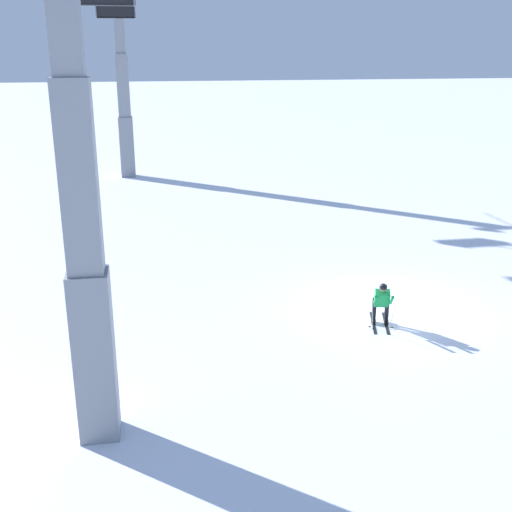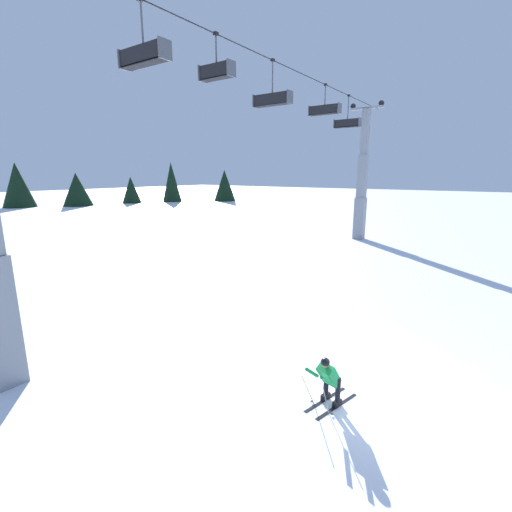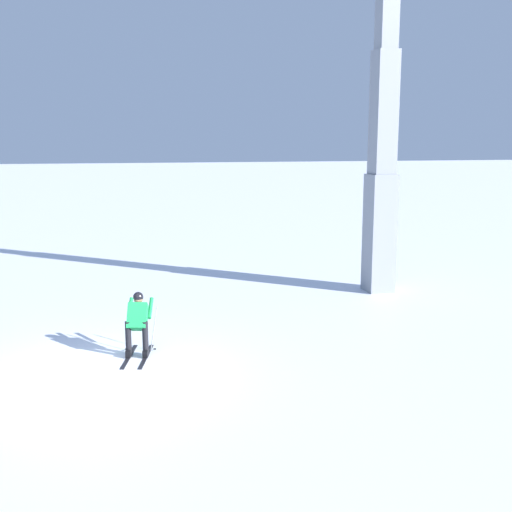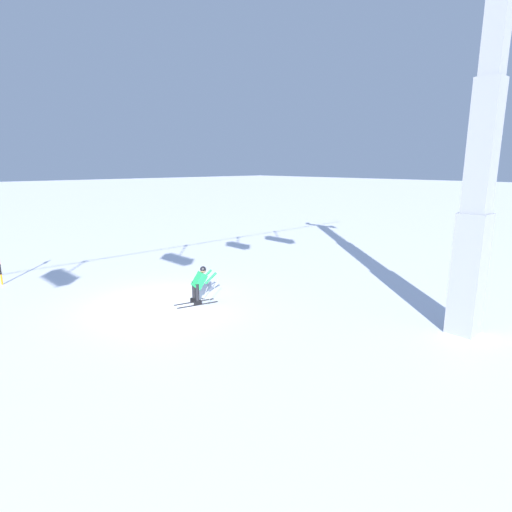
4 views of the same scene
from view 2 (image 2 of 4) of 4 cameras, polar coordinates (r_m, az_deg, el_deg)
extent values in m
plane|color=white|center=(10.76, 18.04, -20.21)|extent=(260.00, 260.00, 0.00)
cube|color=black|center=(10.10, 12.69, -22.21)|extent=(1.56, 0.48, 0.01)
cube|color=black|center=(10.05, 12.72, -21.80)|extent=(0.30, 0.18, 0.16)
cylinder|color=black|center=(9.84, 12.84, -19.90)|extent=(0.13, 0.13, 0.63)
cube|color=black|center=(10.29, 10.93, -21.41)|extent=(1.56, 0.48, 0.01)
cube|color=black|center=(10.24, 10.95, -21.01)|extent=(0.30, 0.18, 0.16)
cylinder|color=black|center=(10.02, 11.05, -19.13)|extent=(0.13, 0.13, 0.63)
cube|color=green|center=(9.62, 11.43, -17.94)|extent=(0.63, 0.54, 0.63)
sphere|color=#997051|center=(9.32, 10.90, -16.37)|extent=(0.21, 0.21, 0.21)
sphere|color=black|center=(9.31, 10.91, -16.18)|extent=(0.23, 0.23, 0.23)
cylinder|color=green|center=(9.20, 11.14, -18.80)|extent=(0.48, 0.20, 0.42)
cylinder|color=gray|center=(9.46, 11.09, -21.86)|extent=(0.49, 0.02, 1.07)
cylinder|color=black|center=(9.76, 11.92, -23.26)|extent=(0.07, 0.07, 0.01)
cylinder|color=green|center=(9.45, 8.86, -17.79)|extent=(0.48, 0.20, 0.42)
cylinder|color=gray|center=(9.75, 8.39, -20.59)|extent=(0.44, 0.25, 1.07)
cylinder|color=black|center=(10.08, 8.82, -21.79)|extent=(0.07, 0.07, 0.01)
cube|color=gray|center=(33.70, 16.08, 5.73)|extent=(0.86, 0.86, 3.68)
cube|color=gray|center=(33.47, 16.48, 11.99)|extent=(0.72, 0.72, 3.68)
cube|color=gray|center=(33.64, 16.90, 18.26)|extent=(0.58, 0.58, 3.68)
cube|color=gray|center=(33.89, 17.13, 21.50)|extent=(0.28, 2.74, 0.18)
cylinder|color=black|center=(34.34, 15.13, 21.92)|extent=(0.10, 0.44, 0.44)
cylinder|color=black|center=(33.57, 19.23, 21.88)|extent=(0.10, 0.44, 0.44)
cylinder|color=black|center=(21.43, 3.45, 28.26)|extent=(34.22, 0.05, 0.05)
cylinder|color=#4C4F54|center=(14.96, -17.62, 31.73)|extent=(0.07, 0.07, 1.43)
cube|color=black|center=(14.59, -17.24, 27.05)|extent=(0.45, 2.16, 0.06)
cube|color=black|center=(14.55, -18.01, 28.17)|extent=(0.06, 2.16, 0.55)
cylinder|color=#4C4F54|center=(14.86, -16.28, 28.04)|extent=(0.04, 2.05, 0.04)
cube|color=#4C4F54|center=(15.49, -20.06, 27.05)|extent=(0.57, 0.05, 0.63)
cube|color=#4C4F54|center=(13.88, -14.20, 29.18)|extent=(0.57, 0.05, 0.63)
cube|color=black|center=(17.68, -6.39, 31.57)|extent=(0.20, 0.16, 0.14)
cylinder|color=#4C4F54|center=(17.50, -6.34, 29.77)|extent=(0.07, 0.07, 1.16)
cube|color=black|center=(17.20, -6.23, 26.17)|extent=(0.45, 1.61, 0.06)
cube|color=black|center=(17.13, -6.74, 27.17)|extent=(0.06, 1.61, 0.55)
cylinder|color=#4C4F54|center=(17.50, -5.52, 26.97)|extent=(0.04, 1.53, 0.04)
cube|color=#4C4F54|center=(17.80, -8.44, 26.57)|extent=(0.57, 0.05, 0.63)
cube|color=#4C4F54|center=(16.77, -3.92, 27.54)|extent=(0.57, 0.05, 0.63)
cube|color=black|center=(21.03, 2.65, 28.56)|extent=(0.20, 0.16, 0.14)
cylinder|color=#4C4F54|center=(20.83, 2.63, 26.44)|extent=(0.07, 0.07, 1.60)
cube|color=black|center=(20.56, 2.59, 22.78)|extent=(0.45, 2.14, 0.06)
cube|color=black|center=(20.45, 2.27, 23.62)|extent=(0.06, 2.14, 0.55)
cylinder|color=#4C4F54|center=(20.86, 3.09, 23.46)|extent=(0.04, 2.03, 0.04)
cube|color=#4C4F54|center=(21.20, -0.05, 23.24)|extent=(0.57, 0.05, 0.63)
cube|color=#4C4F54|center=(20.06, 5.40, 23.78)|extent=(0.57, 0.05, 0.63)
cube|color=black|center=(26.49, 10.96, 25.07)|extent=(0.20, 0.16, 0.14)
cylinder|color=#4C4F54|center=(26.37, 10.90, 23.74)|extent=(0.07, 0.07, 1.26)
cube|color=black|center=(26.17, 10.78, 21.20)|extent=(0.45, 2.12, 0.06)
cube|color=black|center=(26.03, 10.61, 21.87)|extent=(0.06, 2.12, 0.55)
cylinder|color=#4C4F54|center=(26.48, 11.11, 21.75)|extent=(0.04, 2.01, 0.04)
cube|color=#4C4F54|center=(26.67, 8.58, 21.72)|extent=(0.57, 0.05, 0.63)
cube|color=#4C4F54|center=(25.78, 13.11, 21.85)|extent=(0.57, 0.05, 0.63)
cube|color=black|center=(30.17, 14.48, 23.38)|extent=(0.20, 0.16, 0.14)
cylinder|color=#4C4F54|center=(30.03, 14.39, 21.82)|extent=(0.07, 0.07, 1.68)
cube|color=black|center=(29.84, 14.23, 19.19)|extent=(0.45, 1.97, 0.06)
cube|color=black|center=(29.69, 14.12, 19.76)|extent=(0.06, 1.97, 0.55)
cylinder|color=#4C4F54|center=(30.15, 14.49, 19.68)|extent=(0.04, 1.87, 0.04)
cube|color=#4C4F54|center=(30.24, 12.42, 19.71)|extent=(0.57, 0.05, 0.63)
cube|color=#4C4F54|center=(29.52, 16.15, 19.69)|extent=(0.57, 0.05, 0.63)
cone|color=black|center=(78.87, -4.99, 11.06)|extent=(4.60, 4.60, 6.53)
cone|color=black|center=(78.50, -13.23, 11.33)|extent=(3.88, 3.88, 8.07)
cone|color=black|center=(77.17, -19.16, 9.87)|extent=(3.67, 3.67, 5.17)
cone|color=black|center=(73.82, -26.49, 9.42)|extent=(5.18, 5.18, 5.91)
cone|color=black|center=(75.92, -33.59, 9.35)|extent=(5.32, 5.32, 7.67)
camera|label=1|loc=(13.19, -98.66, 7.65)|focal=44.67mm
camera|label=3|loc=(21.41, 29.33, 8.36)|focal=44.16mm
camera|label=4|loc=(22.27, -8.24, 10.96)|focal=28.97mm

